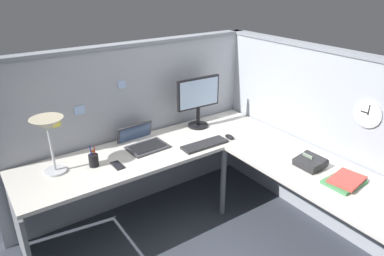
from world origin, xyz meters
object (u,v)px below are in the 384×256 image
object	(u,v)px
book_stack	(345,181)
computer_mouse	(229,137)
desk_lamp_dome	(48,129)
wall_clock	(368,114)
keyboard	(205,144)
cell_phone	(118,165)
pen_cup	(94,160)
office_phone	(311,163)
monitor	(198,98)
laptop	(142,142)

from	to	relation	value
book_stack	computer_mouse	bearing A→B (deg)	100.61
desk_lamp_dome	wall_clock	distance (m)	2.37
keyboard	computer_mouse	world-z (taller)	computer_mouse
computer_mouse	cell_phone	bearing A→B (deg)	173.44
pen_cup	office_phone	xyz separation A→B (m)	(1.39, -0.99, -0.02)
keyboard	desk_lamp_dome	world-z (taller)	desk_lamp_dome
keyboard	office_phone	bearing A→B (deg)	-58.52
pen_cup	computer_mouse	bearing A→B (deg)	-10.62
computer_mouse	wall_clock	world-z (taller)	wall_clock
monitor	computer_mouse	distance (m)	0.48
cell_phone	office_phone	xyz separation A→B (m)	(1.24, -0.88, 0.03)
book_stack	wall_clock	distance (m)	0.54
wall_clock	computer_mouse	bearing A→B (deg)	119.15
monitor	laptop	xyz separation A→B (m)	(-0.64, -0.04, -0.27)
computer_mouse	cell_phone	distance (m)	1.06
computer_mouse	desk_lamp_dome	world-z (taller)	desk_lamp_dome
desk_lamp_dome	cell_phone	xyz separation A→B (m)	(0.43, -0.19, -0.36)
office_phone	pen_cup	bearing A→B (deg)	144.59
computer_mouse	desk_lamp_dome	bearing A→B (deg)	168.18
desk_lamp_dome	office_phone	bearing A→B (deg)	-32.75
monitor	wall_clock	world-z (taller)	wall_clock
book_stack	monitor	bearing A→B (deg)	100.63
laptop	computer_mouse	size ratio (longest dim) A/B	3.82
desk_lamp_dome	wall_clock	world-z (taller)	wall_clock
monitor	wall_clock	distance (m)	1.47
keyboard	book_stack	xyz separation A→B (m)	(0.47, -1.07, 0.01)
laptop	computer_mouse	world-z (taller)	laptop
laptop	pen_cup	bearing A→B (deg)	-165.28
desk_lamp_dome	cell_phone	world-z (taller)	desk_lamp_dome
desk_lamp_dome	book_stack	bearing A→B (deg)	-39.12
book_stack	laptop	bearing A→B (deg)	122.94
monitor	keyboard	bearing A→B (deg)	-117.98
monitor	wall_clock	bearing A→B (deg)	-65.78
computer_mouse	pen_cup	size ratio (longest dim) A/B	0.58
book_stack	wall_clock	bearing A→B (deg)	18.27
cell_phone	wall_clock	bearing A→B (deg)	-35.43
wall_clock	monitor	bearing A→B (deg)	114.22
keyboard	pen_cup	xyz separation A→B (m)	(-0.93, 0.21, 0.04)
monitor	cell_phone	world-z (taller)	monitor
pen_cup	laptop	bearing A→B (deg)	14.72
monitor	book_stack	distance (m)	1.50
pen_cup	office_phone	world-z (taller)	pen_cup
computer_mouse	office_phone	distance (m)	0.78
monitor	computer_mouse	world-z (taller)	monitor
desk_lamp_dome	office_phone	distance (m)	2.01
laptop	cell_phone	size ratio (longest dim) A/B	2.76
computer_mouse	wall_clock	xyz separation A→B (m)	(0.53, -0.95, 0.42)
monitor	pen_cup	xyz separation A→B (m)	(-1.13, -0.17, -0.24)
computer_mouse	book_stack	size ratio (longest dim) A/B	0.35
desk_lamp_dome	wall_clock	bearing A→B (deg)	-32.02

